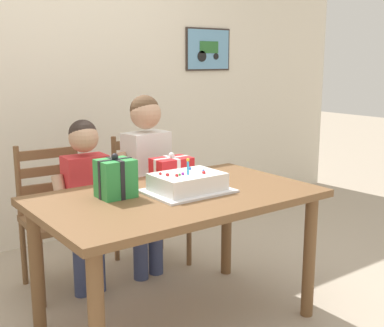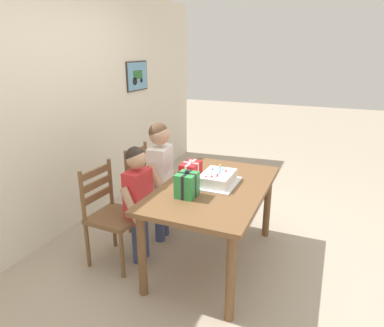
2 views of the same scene
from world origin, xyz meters
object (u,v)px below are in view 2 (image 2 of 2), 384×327
Objects in this scene: chair_left at (112,214)px; child_older at (161,170)px; gift_box_beside_cake at (191,169)px; birthday_cake at (217,179)px; child_younger at (138,194)px; dining_table at (214,197)px; gift_box_red_large at (187,185)px; chair_right at (149,188)px.

child_older reaches higher than chair_left.
birthday_cake is at bearing -108.54° from gift_box_beside_cake.
birthday_cake is at bearing -101.87° from child_older.
gift_box_beside_cake is 0.54m from child_younger.
birthday_cake reaches higher than dining_table.
gift_box_red_large is 0.19× the size of child_older.
gift_box_red_large is 0.48m from gift_box_beside_cake.
chair_left is (-0.34, 0.86, -0.19)m from dining_table.
gift_box_beside_cake is (0.10, 0.30, 0.02)m from birthday_cake.
birthday_cake is at bearing -107.93° from chair_right.
chair_left is at bearing -180.00° from chair_right.
chair_left is at bearing 111.58° from dining_table.
dining_table is at bearing -68.42° from chair_left.
birthday_cake reaches higher than chair_left.
child_younger reaches higher than chair_right.
gift_box_red_large reaches higher than dining_table.
dining_table is 1.60× the size of chair_right.
gift_box_red_large is (-0.29, 0.13, 0.20)m from dining_table.
dining_table is 0.38m from gift_box_red_large.
gift_box_red_large reaches higher than chair_left.
child_younger reaches higher than dining_table.
child_younger is (0.10, -0.22, 0.20)m from chair_left.
child_younger is at bearing 179.96° from child_older.
birthday_cake is 0.48× the size of chair_right.
chair_right is (0.18, 0.56, -0.35)m from gift_box_beside_cake.
dining_table is 0.94m from chair_right.
chair_left is at bearing 131.64° from gift_box_beside_cake.
child_older is 1.12× the size of child_younger.
gift_box_red_large is at bearing -96.53° from child_younger.
dining_table is 1.33× the size of child_younger.
birthday_cake is 1.01m from chair_left.
chair_left is at bearing 114.88° from birthday_cake.
gift_box_red_large is (-0.35, 0.14, 0.05)m from birthday_cake.
child_younger is (-0.43, 0.00, -0.08)m from child_older.
gift_box_red_large is 1.03m from chair_right.
chair_right is at bearing 21.19° from child_younger.
gift_box_beside_cake reaches higher than dining_table.
dining_table is 6.22× the size of gift_box_beside_cake.
gift_box_red_large is 0.98× the size of gift_box_beside_cake.
chair_right is at bearing 72.39° from gift_box_beside_cake.
birthday_cake is 0.38m from gift_box_red_large.
birthday_cake is 0.72m from child_younger.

